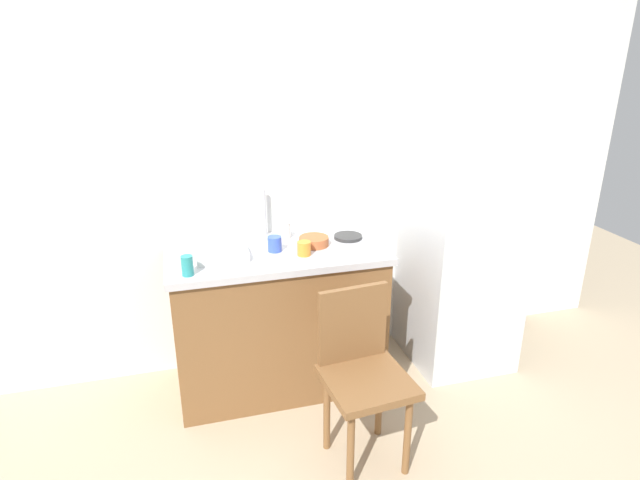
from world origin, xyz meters
name	(u,v)px	position (x,y,z in m)	size (l,w,h in m)	color
ground_plane	(322,448)	(0.00, 0.00, 0.00)	(8.00, 8.00, 0.00)	tan
back_wall	(278,163)	(0.00, 1.00, 1.31)	(4.80, 0.10, 2.62)	silver
cabinet_base	(278,320)	(-0.09, 0.65, 0.42)	(1.20, 0.60, 0.85)	brown
countertop	(276,253)	(-0.09, 0.65, 0.87)	(1.24, 0.64, 0.04)	#B7B7BC
faucet	(264,212)	(-0.11, 0.90, 1.03)	(0.02, 0.02, 0.29)	#B7B7BC
refrigerator	(460,265)	(1.10, 0.63, 0.66)	(0.61, 0.64, 1.31)	silver
chair	(362,370)	(0.18, -0.07, 0.50)	(0.44, 0.44, 0.89)	brown
dish_tray	(222,254)	(-0.40, 0.60, 0.91)	(0.28, 0.20, 0.05)	white
terracotta_bowl	(314,241)	(0.13, 0.65, 0.91)	(0.17, 0.17, 0.05)	#B25B33
hotplate	(348,237)	(0.36, 0.71, 0.90)	(0.17, 0.17, 0.02)	#2D2D2D
cup_white	(286,230)	(0.00, 0.82, 0.94)	(0.06, 0.06, 0.10)	white
cup_teal	(187,266)	(-0.59, 0.42, 0.94)	(0.06, 0.06, 0.11)	teal
cup_orange	(304,248)	(0.04, 0.52, 0.93)	(0.08, 0.08, 0.08)	orange
cup_blue	(275,244)	(-0.10, 0.63, 0.93)	(0.08, 0.08, 0.09)	blue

